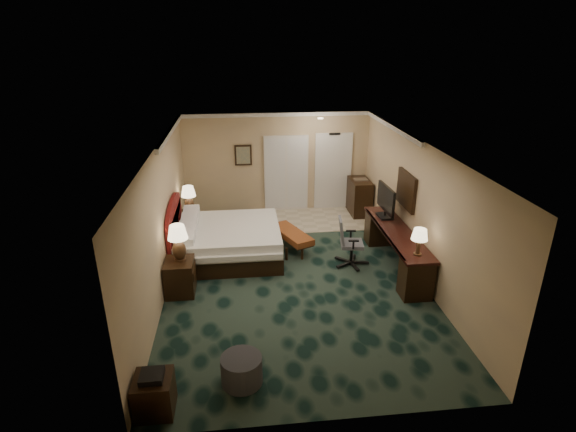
{
  "coord_description": "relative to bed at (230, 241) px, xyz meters",
  "views": [
    {
      "loc": [
        -1.0,
        -8.01,
        4.6
      ],
      "look_at": [
        -0.04,
        0.6,
        1.07
      ],
      "focal_mm": 28.0,
      "sensor_mm": 36.0,
      "label": 1
    }
  ],
  "objects": [
    {
      "name": "desk",
      "position": [
        3.47,
        -0.88,
        0.06
      ],
      "size": [
        0.61,
        2.85,
        0.82
      ],
      "primitive_type": "cube",
      "color": "black",
      "rests_on": "ground"
    },
    {
      "name": "minibar",
      "position": [
        3.49,
        2.17,
        0.13
      ],
      "size": [
        0.51,
        0.91,
        0.96
      ],
      "primitive_type": "cube",
      "color": "black",
      "rests_on": "ground"
    },
    {
      "name": "entry_door",
      "position": [
        2.85,
        2.69,
        0.7
      ],
      "size": [
        1.02,
        0.06,
        2.18
      ],
      "primitive_type": "cube",
      "color": "white",
      "rests_on": "ground"
    },
    {
      "name": "wall_mirror",
      "position": [
        3.76,
        -0.43,
        1.2
      ],
      "size": [
        0.05,
        0.95,
        0.75
      ],
      "primitive_type": "cube",
      "color": "white",
      "rests_on": "wall_right"
    },
    {
      "name": "tv",
      "position": [
        3.44,
        -0.12,
        0.84
      ],
      "size": [
        0.12,
        0.93,
        0.72
      ],
      "primitive_type": "cube",
      "rotation": [
        0.0,
        0.0,
        0.04
      ],
      "color": "black",
      "rests_on": "desk"
    },
    {
      "name": "bed_bench",
      "position": [
        1.4,
        0.2,
        -0.13
      ],
      "size": [
        0.92,
        1.35,
        0.43
      ],
      "primitive_type": "cube",
      "rotation": [
        0.0,
        0.0,
        0.41
      ],
      "color": "brown",
      "rests_on": "ground"
    },
    {
      "name": "headboard",
      "position": [
        -1.14,
        -0.03,
        0.35
      ],
      "size": [
        0.12,
        2.0,
        1.4
      ],
      "primitive_type": null,
      "color": "#55080A",
      "rests_on": "ground"
    },
    {
      "name": "side_table",
      "position": [
        -0.93,
        -4.36,
        -0.09
      ],
      "size": [
        0.49,
        0.49,
        0.53
      ],
      "primitive_type": "cube",
      "color": "black",
      "rests_on": "ground"
    },
    {
      "name": "wall_art",
      "position": [
        0.4,
        2.68,
        1.25
      ],
      "size": [
        0.45,
        0.06,
        0.55
      ],
      "primitive_type": "cube",
      "color": "slate",
      "rests_on": "wall_back"
    },
    {
      "name": "closet_doors",
      "position": [
        1.55,
        2.68,
        0.7
      ],
      "size": [
        1.2,
        0.06,
        2.1
      ],
      "primitive_type": "cube",
      "color": "silver",
      "rests_on": "ground"
    },
    {
      "name": "wall_front",
      "position": [
        1.3,
        -4.78,
        1.0
      ],
      "size": [
        5.0,
        0.0,
        2.7
      ],
      "primitive_type": "cube",
      "color": "tan",
      "rests_on": "ground"
    },
    {
      "name": "tile_patch",
      "position": [
        2.2,
        1.87,
        -0.34
      ],
      "size": [
        3.2,
        1.7,
        0.01
      ],
      "primitive_type": "cube",
      "color": "tan",
      "rests_on": "ground"
    },
    {
      "name": "wall_left",
      "position": [
        -1.2,
        -1.03,
        1.0
      ],
      "size": [
        0.0,
        7.5,
        2.7
      ],
      "primitive_type": "cube",
      "color": "tan",
      "rests_on": "ground"
    },
    {
      "name": "ceiling",
      "position": [
        1.3,
        -1.03,
        2.35
      ],
      "size": [
        5.0,
        7.5,
        0.0
      ],
      "primitive_type": "cube",
      "color": "white",
      "rests_on": "wall_back"
    },
    {
      "name": "lamp_far",
      "position": [
        -0.96,
        1.34,
        0.54
      ],
      "size": [
        0.41,
        0.41,
        0.66
      ],
      "primitive_type": null,
      "rotation": [
        0.0,
        0.0,
        0.18
      ],
      "color": "#301E0D",
      "rests_on": "nightstand_far"
    },
    {
      "name": "desk_chair",
      "position": [
        2.58,
        -0.69,
        0.18
      ],
      "size": [
        0.68,
        0.65,
        1.06
      ],
      "primitive_type": null,
      "rotation": [
        0.0,
        0.0,
        -0.13
      ],
      "color": "#4D4E54",
      "rests_on": "ground"
    },
    {
      "name": "ottoman",
      "position": [
        0.2,
        -3.96,
        -0.14
      ],
      "size": [
        0.75,
        0.75,
        0.42
      ],
      "primitive_type": "cylinder",
      "rotation": [
        0.0,
        0.0,
        -0.35
      ],
      "color": "#2D2D2F",
      "rests_on": "ground"
    },
    {
      "name": "desk_lamp",
      "position": [
        3.48,
        -1.96,
        0.74
      ],
      "size": [
        0.37,
        0.37,
        0.53
      ],
      "primitive_type": null,
      "rotation": [
        0.0,
        0.0,
        -0.25
      ],
      "color": "#301E0D",
      "rests_on": "desk"
    },
    {
      "name": "wall_right",
      "position": [
        3.8,
        -1.03,
        1.0
      ],
      "size": [
        0.0,
        7.5,
        2.7
      ],
      "primitive_type": "cube",
      "color": "tan",
      "rests_on": "ground"
    },
    {
      "name": "wall_back",
      "position": [
        1.3,
        2.72,
        1.0
      ],
      "size": [
        5.0,
        0.0,
        2.7
      ],
      "primitive_type": "cube",
      "color": "tan",
      "rests_on": "ground"
    },
    {
      "name": "nightstand_near",
      "position": [
        -0.92,
        -1.44,
        -0.02
      ],
      "size": [
        0.54,
        0.61,
        0.67
      ],
      "primitive_type": "cube",
      "color": "black",
      "rests_on": "ground"
    },
    {
      "name": "nightstand_far",
      "position": [
        -0.96,
        1.31,
        -0.07
      ],
      "size": [
        0.45,
        0.51,
        0.56
      ],
      "primitive_type": "cube",
      "color": "black",
      "rests_on": "ground"
    },
    {
      "name": "crown_molding",
      "position": [
        1.3,
        -1.03,
        2.3
      ],
      "size": [
        5.0,
        7.5,
        0.1
      ],
      "primitive_type": null,
      "color": "white",
      "rests_on": "wall_back"
    },
    {
      "name": "floor",
      "position": [
        1.3,
        -1.03,
        -0.35
      ],
      "size": [
        5.0,
        7.5,
        0.0
      ],
      "primitive_type": "cube",
      "color": "black",
      "rests_on": "ground"
    },
    {
      "name": "lamp_near",
      "position": [
        -0.89,
        -1.38,
        0.67
      ],
      "size": [
        0.38,
        0.38,
        0.7
      ],
      "primitive_type": null,
      "rotation": [
        0.0,
        0.0,
        0.03
      ],
      "color": "#301E0D",
      "rests_on": "nightstand_near"
    },
    {
      "name": "bed",
      "position": [
        0.0,
        0.0,
        0.0
      ],
      "size": [
        2.21,
        2.05,
        0.7
      ],
      "primitive_type": "cube",
      "color": "white",
      "rests_on": "ground"
    }
  ]
}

